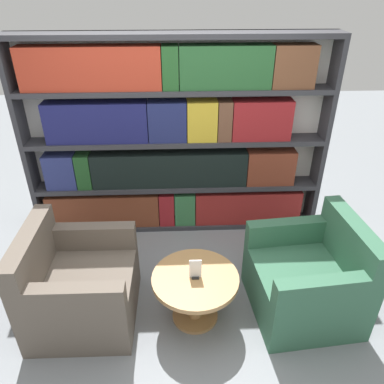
# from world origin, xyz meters

# --- Properties ---
(ground_plane) EXTENTS (14.00, 14.00, 0.00)m
(ground_plane) POSITION_xyz_m (0.00, 0.00, 0.00)
(ground_plane) COLOR gray
(bookshelf) EXTENTS (3.14, 0.30, 2.11)m
(bookshelf) POSITION_xyz_m (-0.03, 1.48, 1.03)
(bookshelf) COLOR silver
(bookshelf) RESTS_ON ground_plane
(armchair_left) EXTENTS (0.84, 0.86, 0.88)m
(armchair_left) POSITION_xyz_m (-0.84, 0.13, 0.31)
(armchair_left) COLOR brown
(armchair_left) RESTS_ON ground_plane
(armchair_right) EXTENTS (0.92, 0.93, 0.88)m
(armchair_right) POSITION_xyz_m (1.10, 0.14, 0.31)
(armchair_right) COLOR #336047
(armchair_right) RESTS_ON ground_plane
(coffee_table) EXTENTS (0.71, 0.71, 0.46)m
(coffee_table) POSITION_xyz_m (0.13, 0.07, 0.33)
(coffee_table) COLOR #AD7F4C
(coffee_table) RESTS_ON ground_plane
(table_sign) EXTENTS (0.10, 0.06, 0.17)m
(table_sign) POSITION_xyz_m (0.13, 0.07, 0.53)
(table_sign) COLOR black
(table_sign) RESTS_ON coffee_table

